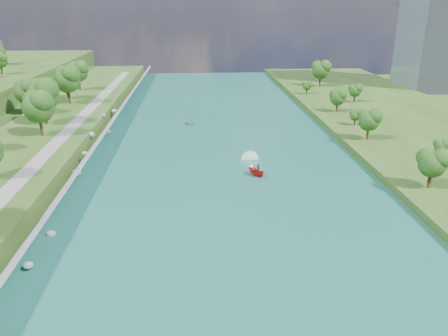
{
  "coord_description": "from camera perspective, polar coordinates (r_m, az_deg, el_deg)",
  "views": [
    {
      "loc": [
        -4.7,
        -61.31,
        29.31
      ],
      "look_at": [
        0.03,
        9.92,
        2.5
      ],
      "focal_mm": 35.0,
      "sensor_mm": 36.0,
      "label": 1
    }
  ],
  "objects": [
    {
      "name": "ground",
      "position": [
        68.12,
        0.53,
        -4.9
      ],
      "size": [
        260.0,
        260.0,
        0.0
      ],
      "primitive_type": "plane",
      "color": "#2D5119",
      "rests_on": "ground"
    },
    {
      "name": "river_water",
      "position": [
        86.54,
        -0.46,
        0.82
      ],
      "size": [
        55.0,
        240.0,
        0.1
      ],
      "primitive_type": "cube",
      "color": "#175955",
      "rests_on": "ground"
    },
    {
      "name": "riprap_bank",
      "position": [
        87.61,
        -17.57,
        1.3
      ],
      "size": [
        4.18,
        236.0,
        4.23
      ],
      "color": "slate",
      "rests_on": "ground"
    },
    {
      "name": "motorboat",
      "position": [
        81.21,
        4.01,
        -0.1
      ],
      "size": [
        3.6,
        18.66,
        2.17
      ],
      "rotation": [
        0.0,
        0.0,
        3.8
      ],
      "color": "red",
      "rests_on": "river_water"
    },
    {
      "name": "raft",
      "position": [
        114.19,
        -4.51,
        5.88
      ],
      "size": [
        3.61,
        3.59,
        1.55
      ],
      "rotation": [
        0.0,
        0.0,
        0.81
      ],
      "color": "gray",
      "rests_on": "river_water"
    },
    {
      "name": "trees_east",
      "position": [
        116.44,
        17.46,
        7.91
      ],
      "size": [
        15.08,
        141.79,
        10.97
      ],
      "color": "#124414",
      "rests_on": "berm_east"
    },
    {
      "name": "riverside_path",
      "position": [
        89.71,
        -21.69,
        2.4
      ],
      "size": [
        3.0,
        200.0,
        0.1
      ],
      "primitive_type": "cube",
      "color": "gray",
      "rests_on": "berm_west"
    },
    {
      "name": "office_tower",
      "position": [
        178.99,
        26.89,
        18.74
      ],
      "size": [
        22.0,
        22.0,
        60.0
      ],
      "primitive_type": "cube",
      "color": "gray",
      "rests_on": "ground"
    }
  ]
}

